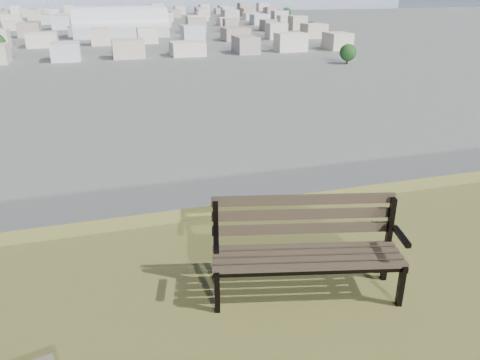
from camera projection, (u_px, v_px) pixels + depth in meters
name	position (u px, v px, depth m)	size (l,w,h in m)	color
park_bench	(306.00, 243.00, 4.02)	(1.69, 0.88, 0.84)	#3C3222
arena	(121.00, 27.00, 267.74)	(53.17, 24.02, 22.12)	beige
city_blocks	(93.00, 19.00, 358.76)	(395.00, 361.00, 7.00)	beige
city_trees	(49.00, 25.00, 284.57)	(406.52, 387.20, 9.98)	#312218
bay_water	(91.00, 2.00, 807.07)	(2400.00, 700.00, 0.12)	#8894AD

